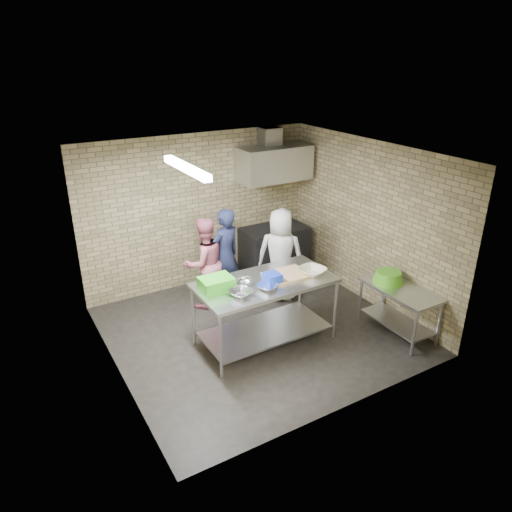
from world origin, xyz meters
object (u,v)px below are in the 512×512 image
Objects in this scene: prep_table at (265,312)px; man_navy at (225,256)px; side_counter at (398,310)px; stove at (274,250)px; woman_white at (280,255)px; blue_tub at (272,278)px; green_basin at (388,277)px; green_crate at (216,284)px; woman_pink at (204,263)px; bottle_red at (271,165)px.

man_navy reaches higher than prep_table.
side_counter is 1.00× the size of stove.
woman_white is at bearing 116.71° from side_counter.
green_basin is (1.77, -0.46, -0.22)m from blue_tub.
green_crate is at bearing 68.83° from woman_white.
woman_pink is at bearing 133.54° from side_counter.
man_navy reaches higher than green_crate.
blue_tub is 1.21× the size of bottle_red.
bottle_red is 1.98m from man_navy.
bottle_red reaches higher than woman_white.
green_crate reaches higher than side_counter.
woman_white is (1.62, 0.90, -0.27)m from green_crate.
woman_white reaches higher than woman_pink.
green_crate is 0.78m from blue_tub.
prep_table is at bearing 116.57° from blue_tub.
bottle_red reaches higher than stove.
man_navy is at bearing 131.68° from green_basin.
man_navy is (-1.31, -0.54, 0.37)m from stove.
side_counter is 0.52m from green_basin.
man_navy is at bearing 88.98° from blue_tub.
bottle_red is at bearing 58.69° from blue_tub.
bottle_red reaches higher than woman_pink.
side_counter is 2.09m from woman_white.
green_basin is (1.82, -0.56, 0.34)m from prep_table.
prep_table is at bearing -9.73° from green_crate.
man_navy is (-1.36, -0.78, -1.21)m from bottle_red.
prep_table is 1.44m from man_navy.
stove is at bearing -168.44° from woman_pink.
side_counter is at bearing -82.38° from bottle_red.
stove is at bearing -173.64° from man_navy.
stove is 2.51m from blue_tub.
green_basin is at bearing 159.61° from woman_white.
bottle_red is at bearing 56.61° from prep_table.
man_navy is at bearing -157.46° from stove.
green_crate is at bearing 170.27° from prep_table.
woman_white reaches higher than green_crate.
blue_tub reaches higher than prep_table.
green_crate reaches higher than prep_table.
bottle_red is 1.77m from woman_white.
bottle_red reaches higher than side_counter.
prep_table is 2.39m from stove.
green_crate reaches higher than blue_tub.
side_counter is at bearing -21.63° from blue_tub.
green_basin is at bearing -80.24° from stove.
man_navy is at bearing 15.54° from woman_white.
blue_tub is at bearing 91.95° from woman_white.
prep_table reaches higher than side_counter.
green_crate is (-2.09, -1.82, 0.62)m from stove.
woman_white is (0.87, 1.12, -0.25)m from blue_tub.
green_basin is 2.56× the size of bottle_red.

